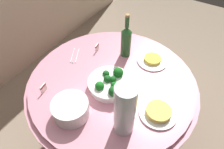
{
  "coord_description": "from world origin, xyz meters",
  "views": [
    {
      "loc": [
        -0.76,
        -0.47,
        1.75
      ],
      "look_at": [
        0.0,
        0.0,
        0.79
      ],
      "focal_mm": 32.08,
      "sensor_mm": 36.0,
      "label": 1
    }
  ],
  "objects_px": {
    "plate_stack": "(71,109)",
    "food_plate_noodles": "(158,112)",
    "wine_bottle": "(126,41)",
    "label_placard_front": "(97,47)",
    "food_plate_fried_egg": "(152,60)",
    "broccoli_bowl": "(111,84)",
    "label_placard_mid": "(43,88)",
    "decorative_fruit_vase": "(125,112)",
    "serving_tongs": "(75,56)"
  },
  "relations": [
    {
      "from": "plate_stack",
      "to": "food_plate_noodles",
      "type": "bearing_deg",
      "value": -57.99
    },
    {
      "from": "wine_bottle",
      "to": "label_placard_front",
      "type": "relative_size",
      "value": 6.11
    },
    {
      "from": "label_placard_front",
      "to": "food_plate_fried_egg",
      "type": "bearing_deg",
      "value": -75.07
    },
    {
      "from": "broccoli_bowl",
      "to": "label_placard_mid",
      "type": "xyz_separation_m",
      "value": [
        -0.24,
        0.35,
        -0.01
      ]
    },
    {
      "from": "broccoli_bowl",
      "to": "label_placard_front",
      "type": "height_order",
      "value": "broccoli_bowl"
    },
    {
      "from": "wine_bottle",
      "to": "label_placard_mid",
      "type": "height_order",
      "value": "wine_bottle"
    },
    {
      "from": "broccoli_bowl",
      "to": "decorative_fruit_vase",
      "type": "bearing_deg",
      "value": -133.42
    },
    {
      "from": "label_placard_mid",
      "to": "plate_stack",
      "type": "bearing_deg",
      "value": -98.2
    },
    {
      "from": "decorative_fruit_vase",
      "to": "label_placard_mid",
      "type": "relative_size",
      "value": 6.18
    },
    {
      "from": "decorative_fruit_vase",
      "to": "food_plate_noodles",
      "type": "xyz_separation_m",
      "value": [
        0.18,
        -0.13,
        -0.14
      ]
    },
    {
      "from": "wine_bottle",
      "to": "food_plate_noodles",
      "type": "xyz_separation_m",
      "value": [
        -0.36,
        -0.42,
        -0.11
      ]
    },
    {
      "from": "plate_stack",
      "to": "food_plate_noodles",
      "type": "distance_m",
      "value": 0.5
    },
    {
      "from": "food_plate_fried_egg",
      "to": "label_placard_front",
      "type": "xyz_separation_m",
      "value": [
        -0.11,
        0.41,
        0.02
      ]
    },
    {
      "from": "food_plate_noodles",
      "to": "food_plate_fried_egg",
      "type": "bearing_deg",
      "value": 28.39
    },
    {
      "from": "decorative_fruit_vase",
      "to": "label_placard_front",
      "type": "xyz_separation_m",
      "value": [
        0.46,
        0.5,
        -0.12
      ]
    },
    {
      "from": "broccoli_bowl",
      "to": "decorative_fruit_vase",
      "type": "distance_m",
      "value": 0.31
    },
    {
      "from": "food_plate_fried_egg",
      "to": "label_placard_mid",
      "type": "bearing_deg",
      "value": 142.83
    },
    {
      "from": "wine_bottle",
      "to": "label_placard_front",
      "type": "distance_m",
      "value": 0.24
    },
    {
      "from": "broccoli_bowl",
      "to": "food_plate_fried_egg",
      "type": "height_order",
      "value": "broccoli_bowl"
    },
    {
      "from": "broccoli_bowl",
      "to": "food_plate_noodles",
      "type": "distance_m",
      "value": 0.34
    },
    {
      "from": "broccoli_bowl",
      "to": "serving_tongs",
      "type": "xyz_separation_m",
      "value": [
        0.12,
        0.39,
        -0.04
      ]
    },
    {
      "from": "label_placard_front",
      "to": "label_placard_mid",
      "type": "height_order",
      "value": "same"
    },
    {
      "from": "wine_bottle",
      "to": "label_placard_front",
      "type": "height_order",
      "value": "wine_bottle"
    },
    {
      "from": "plate_stack",
      "to": "decorative_fruit_vase",
      "type": "bearing_deg",
      "value": -74.2
    },
    {
      "from": "plate_stack",
      "to": "wine_bottle",
      "type": "bearing_deg",
      "value": -0.43
    },
    {
      "from": "decorative_fruit_vase",
      "to": "broccoli_bowl",
      "type": "bearing_deg",
      "value": 46.58
    },
    {
      "from": "food_plate_fried_egg",
      "to": "label_placard_front",
      "type": "relative_size",
      "value": 4.0
    },
    {
      "from": "serving_tongs",
      "to": "label_placard_front",
      "type": "relative_size",
      "value": 2.94
    },
    {
      "from": "food_plate_noodles",
      "to": "decorative_fruit_vase",
      "type": "bearing_deg",
      "value": 144.94
    },
    {
      "from": "wine_bottle",
      "to": "label_placard_mid",
      "type": "bearing_deg",
      "value": 155.71
    },
    {
      "from": "wine_bottle",
      "to": "food_plate_fried_egg",
      "type": "bearing_deg",
      "value": -79.98
    },
    {
      "from": "broccoli_bowl",
      "to": "wine_bottle",
      "type": "relative_size",
      "value": 0.83
    },
    {
      "from": "food_plate_fried_egg",
      "to": "label_placard_front",
      "type": "distance_m",
      "value": 0.43
    },
    {
      "from": "food_plate_fried_egg",
      "to": "serving_tongs",
      "type": "bearing_deg",
      "value": 116.42
    },
    {
      "from": "wine_bottle",
      "to": "label_placard_mid",
      "type": "relative_size",
      "value": 6.11
    },
    {
      "from": "food_plate_fried_egg",
      "to": "food_plate_noodles",
      "type": "xyz_separation_m",
      "value": [
        -0.39,
        -0.21,
        0.0
      ]
    },
    {
      "from": "plate_stack",
      "to": "food_plate_fried_egg",
      "type": "relative_size",
      "value": 0.95
    },
    {
      "from": "plate_stack",
      "to": "wine_bottle",
      "type": "xyz_separation_m",
      "value": [
        0.62,
        -0.0,
        0.08
      ]
    },
    {
      "from": "food_plate_fried_egg",
      "to": "food_plate_noodles",
      "type": "distance_m",
      "value": 0.45
    },
    {
      "from": "wine_bottle",
      "to": "serving_tongs",
      "type": "xyz_separation_m",
      "value": [
        -0.22,
        0.31,
        -0.12
      ]
    },
    {
      "from": "label_placard_front",
      "to": "wine_bottle",
      "type": "bearing_deg",
      "value": -70.38
    },
    {
      "from": "broccoli_bowl",
      "to": "serving_tongs",
      "type": "relative_size",
      "value": 1.73
    },
    {
      "from": "plate_stack",
      "to": "serving_tongs",
      "type": "distance_m",
      "value": 0.51
    },
    {
      "from": "broccoli_bowl",
      "to": "label_placard_mid",
      "type": "bearing_deg",
      "value": 125.22
    },
    {
      "from": "serving_tongs",
      "to": "food_plate_fried_egg",
      "type": "bearing_deg",
      "value": -63.58
    },
    {
      "from": "food_plate_noodles",
      "to": "wine_bottle",
      "type": "bearing_deg",
      "value": 49.65
    },
    {
      "from": "food_plate_noodles",
      "to": "plate_stack",
      "type": "bearing_deg",
      "value": 122.01
    },
    {
      "from": "food_plate_noodles",
      "to": "label_placard_front",
      "type": "height_order",
      "value": "label_placard_front"
    },
    {
      "from": "label_placard_mid",
      "to": "decorative_fruit_vase",
      "type": "bearing_deg",
      "value": -85.19
    },
    {
      "from": "serving_tongs",
      "to": "food_plate_noodles",
      "type": "xyz_separation_m",
      "value": [
        -0.13,
        -0.73,
        0.01
      ]
    }
  ]
}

